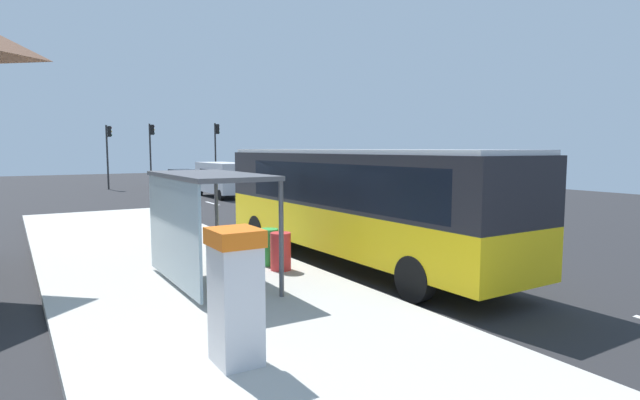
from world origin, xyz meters
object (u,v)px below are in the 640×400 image
Objects in this scene: recycling_bin_red at (281,251)px; bus_shelter at (196,200)px; traffic_light_median at (151,145)px; bus at (354,198)px; white_van at (223,177)px; sedan_near at (181,178)px; recycling_bin_green at (269,247)px; traffic_light_far_side at (108,147)px; traffic_light_near_side at (216,145)px; ticket_machine at (236,295)px.

bus_shelter is (-2.21, -0.20, 1.44)m from recycling_bin_red.
bus_shelter is at bearing -101.70° from traffic_light_median.
bus is 2.09× the size of traffic_light_median.
recycling_bin_red is at bearing -106.97° from white_van.
traffic_light_median is (-1.91, 1.92, 2.71)m from sedan_near.
traffic_light_far_side is at bearing 87.98° from recycling_bin_green.
sedan_near is 1.12× the size of bus_shelter.
traffic_light_near_side is at bearing 71.94° from white_van.
ticket_machine is 5.64m from recycling_bin_red.
bus_shelter reaches higher than white_van.
recycling_bin_green is (-6.40, -20.27, -0.69)m from white_van.
recycling_bin_red is 2.65m from bus_shelter.
traffic_light_median reaches higher than white_van.
sedan_near is 4.72× the size of recycling_bin_green.
recycling_bin_green is 32.02m from traffic_light_near_side.
sedan_near is at bearing 89.40° from white_van.
recycling_bin_red is (-6.50, -30.76, -0.14)m from sedan_near.
traffic_light_near_side is at bearing -17.42° from traffic_light_median.
bus is 2.12× the size of white_van.
traffic_light_near_side reaches higher than bus.
traffic_light_near_side is (7.21, 30.73, 1.72)m from bus.
traffic_light_median is 1.32× the size of bus_shelter.
white_van reaches higher than ticket_machine.
white_van is at bearing 73.03° from recycling_bin_red.
white_van is 9.80m from sedan_near.
ticket_machine is 0.48× the size of bus_shelter.
traffic_light_median is (4.60, 32.68, 2.85)m from recycling_bin_red.
traffic_light_far_side reaches higher than white_van.
recycling_bin_red is 0.19× the size of traffic_light_far_side.
sedan_near is 6.09m from traffic_light_far_side.
sedan_near is at bearing 74.27° from bus_shelter.
traffic_light_median is (7.70, 37.36, 2.33)m from ticket_machine.
sedan_near is (4.02, 30.41, -1.05)m from bus.
bus_shelter is at bearing 78.79° from ticket_machine.
bus_shelter is (-2.21, -0.90, 1.44)m from recycling_bin_green.
traffic_light_median reaches higher than bus.
white_van is (3.91, 20.62, -0.50)m from bus.
traffic_light_median is (3.50, 0.80, 0.13)m from traffic_light_far_side.
bus_shelter is at bearing -110.84° from traffic_light_near_side.
sedan_near is 0.83× the size of traffic_light_near_side.
traffic_light_near_side is at bearing 5.70° from sedan_near.
ticket_machine is 2.04× the size of recycling_bin_green.
white_van is 27.36m from ticket_machine.
traffic_light_median is at bearing 12.88° from traffic_light_far_side.
sedan_near is at bearing -174.30° from traffic_light_near_side.
ticket_machine is 6.24m from recycling_bin_green.
traffic_light_median is at bearing 134.83° from sedan_near.
bus is 21.00m from white_van.
traffic_light_median reaches higher than sedan_near.
white_van is at bearing 79.26° from bus.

